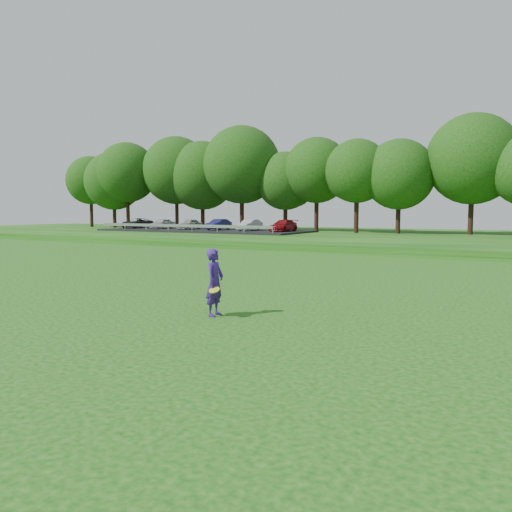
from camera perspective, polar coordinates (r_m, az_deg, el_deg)
The scene contains 6 objects.
ground at distance 15.68m, azimuth -5.91°, elevation -5.47°, with size 140.00×140.00×0.00m, color #0C420E.
berm at distance 47.41m, azimuth 18.97°, elevation 1.78°, with size 130.00×30.00×0.60m, color #0C420E.
walking_path at distance 33.83m, azimuth 14.38°, elevation 0.16°, with size 130.00×1.60×0.04m, color gray.
treeline at distance 51.54m, azimuth 20.10°, elevation 10.69°, with size 104.00×7.00×15.00m, color #0E3E0E, non-canonical shape.
parking_lot at distance 56.27m, azimuth -6.34°, elevation 3.30°, with size 24.00×9.00×1.38m.
woman at distance 13.77m, azimuth -4.74°, elevation -3.03°, with size 0.60×0.80×1.86m.
Camera 1 is at (9.06, -12.47, 2.90)m, focal length 35.00 mm.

